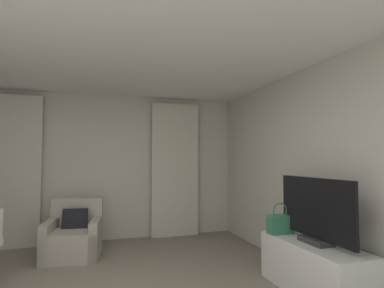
# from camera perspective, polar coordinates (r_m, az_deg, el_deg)

# --- Properties ---
(wall_window) EXTENTS (5.12, 0.06, 2.60)m
(wall_window) POSITION_cam_1_polar(r_m,az_deg,el_deg) (5.78, -16.84, -4.09)
(wall_window) COLOR beige
(wall_window) RESTS_ON ground
(wall_right) EXTENTS (0.06, 6.12, 2.60)m
(wall_right) POSITION_cam_1_polar(r_m,az_deg,el_deg) (3.78, 25.97, -4.62)
(wall_right) COLOR beige
(wall_right) RESTS_ON ground
(ceiling) EXTENTS (5.12, 6.12, 0.06)m
(ceiling) POSITION_cam_1_polar(r_m,az_deg,el_deg) (3.00, -15.82, 20.73)
(ceiling) COLOR white
(ceiling) RESTS_ON wall_left
(curtain_left_panel) EXTENTS (0.90, 0.06, 2.50)m
(curtain_left_panel) POSITION_cam_1_polar(r_m,az_deg,el_deg) (5.80, -30.57, -4.30)
(curtain_left_panel) COLOR beige
(curtain_left_panel) RESTS_ON ground
(curtain_right_panel) EXTENTS (0.90, 0.06, 2.50)m
(curtain_right_panel) POSITION_cam_1_polar(r_m,az_deg,el_deg) (5.83, -3.15, -4.69)
(curtain_right_panel) COLOR beige
(curtain_right_panel) RESTS_ON ground
(armchair) EXTENTS (0.85, 0.87, 0.82)m
(armchair) POSITION_cam_1_polar(r_m,az_deg,el_deg) (5.06, -21.13, -15.92)
(armchair) COLOR #B2A899
(armchair) RESTS_ON ground
(tv_console) EXTENTS (0.52, 1.29, 0.54)m
(tv_console) POSITION_cam_1_polar(r_m,az_deg,el_deg) (3.76, 21.69, -20.68)
(tv_console) COLOR white
(tv_console) RESTS_ON ground
(tv_flatscreen) EXTENTS (0.20, 1.10, 0.69)m
(tv_flatscreen) POSITION_cam_1_polar(r_m,az_deg,el_deg) (3.59, 21.90, -11.63)
(tv_flatscreen) COLOR #333338
(tv_flatscreen) RESTS_ON tv_console
(handbag_primary) EXTENTS (0.30, 0.14, 0.37)m
(handbag_primary) POSITION_cam_1_polar(r_m,az_deg,el_deg) (3.95, 16.07, -14.00)
(handbag_primary) COLOR #387F5B
(handbag_primary) RESTS_ON tv_console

